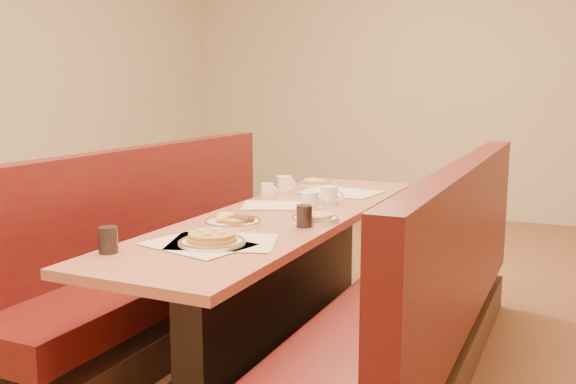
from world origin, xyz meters
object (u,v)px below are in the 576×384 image
at_px(booth_right, 424,308).
at_px(eggs_plate, 232,221).
at_px(coffee_mug_b, 268,190).
at_px(diner_table, 282,285).
at_px(coffee_mug_a, 310,202).
at_px(soda_tumbler_near, 108,240).
at_px(pancake_plate, 212,240).
at_px(coffee_mug_d, 285,184).
at_px(booth_left, 164,271).
at_px(coffee_mug_c, 330,195).
at_px(soda_tumbler_mid, 304,216).

xyz_separation_m(booth_right, eggs_plate, (-0.83, -0.33, 0.40)).
bearing_deg(coffee_mug_b, diner_table, -45.95).
distance_m(booth_right, coffee_mug_a, 0.77).
xyz_separation_m(diner_table, eggs_plate, (-0.10, -0.33, 0.39)).
bearing_deg(eggs_plate, diner_table, 73.29).
xyz_separation_m(coffee_mug_a, soda_tumbler_near, (-0.39, -1.08, -0.00)).
distance_m(diner_table, pancake_plate, 0.81).
height_order(eggs_plate, coffee_mug_b, coffee_mug_b).
bearing_deg(booth_right, coffee_mug_d, 149.18).
height_order(coffee_mug_b, coffee_mug_d, coffee_mug_d).
relative_size(pancake_plate, coffee_mug_a, 1.99).
height_order(diner_table, eggs_plate, eggs_plate).
bearing_deg(booth_left, soda_tumbler_near, -65.08).
bearing_deg(diner_table, coffee_mug_c, 70.13).
height_order(pancake_plate, coffee_mug_c, coffee_mug_c).
bearing_deg(coffee_mug_a, diner_table, -141.33).
xyz_separation_m(booth_right, coffee_mug_a, (-0.62, 0.10, 0.44)).
bearing_deg(soda_tumbler_mid, pancake_plate, -113.14).
height_order(booth_right, coffee_mug_d, booth_right).
height_order(diner_table, soda_tumbler_near, soda_tumbler_near).
xyz_separation_m(pancake_plate, soda_tumbler_mid, (0.20, 0.47, 0.03)).
height_order(booth_left, coffee_mug_a, booth_left).
relative_size(diner_table, soda_tumbler_mid, 24.70).
height_order(pancake_plate, eggs_plate, pancake_plate).
bearing_deg(diner_table, booth_left, 180.00).
bearing_deg(coffee_mug_c, coffee_mug_a, -98.28).
xyz_separation_m(eggs_plate, coffee_mug_b, (-0.18, 0.72, 0.03)).
xyz_separation_m(coffee_mug_a, coffee_mug_c, (0.01, 0.24, -0.00)).
bearing_deg(soda_tumbler_near, coffee_mug_d, 89.47).
height_order(diner_table, coffee_mug_c, coffee_mug_c).
distance_m(booth_left, coffee_mug_b, 0.74).
bearing_deg(booth_left, diner_table, 0.00).
distance_m(booth_right, coffee_mug_d, 1.24).
xyz_separation_m(coffee_mug_b, coffee_mug_d, (0.01, 0.21, 0.01)).
height_order(coffee_mug_c, coffee_mug_d, same).
bearing_deg(pancake_plate, coffee_mug_c, 84.33).
height_order(diner_table, soda_tumbler_mid, soda_tumbler_mid).
relative_size(booth_left, coffee_mug_b, 23.00).
xyz_separation_m(booth_left, pancake_plate, (0.75, -0.70, 0.41)).
bearing_deg(coffee_mug_b, soda_tumbler_near, -81.47).
relative_size(booth_right, soda_tumbler_near, 24.03).
height_order(pancake_plate, soda_tumbler_near, soda_tumbler_near).
bearing_deg(booth_left, coffee_mug_a, 6.85).
bearing_deg(soda_tumbler_mid, soda_tumbler_near, -124.07).
relative_size(booth_left, coffee_mug_c, 19.27).
distance_m(coffee_mug_b, coffee_mug_d, 0.21).
bearing_deg(booth_right, coffee_mug_b, 158.88).
xyz_separation_m(soda_tumbler_near, soda_tumbler_mid, (0.50, 0.74, -0.00)).
distance_m(coffee_mug_c, coffee_mug_d, 0.46).
relative_size(pancake_plate, coffee_mug_d, 2.09).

